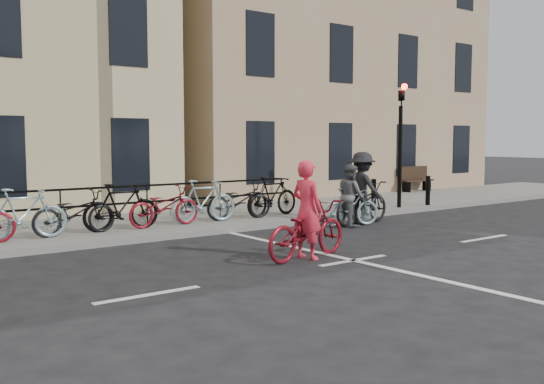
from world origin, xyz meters
TOP-DOWN VIEW (x-y plane):
  - ground at (0.00, 0.00)m, footprint 120.00×120.00m
  - sidewalk at (-4.00, 6.00)m, footprint 46.00×4.00m
  - building_east at (9.00, 13.00)m, footprint 14.00×10.00m
  - traffic_light at (6.20, 4.34)m, footprint 0.18×0.30m
  - bollard_east at (5.00, 4.25)m, footprint 0.14×0.14m
  - bollard_west at (7.40, 4.25)m, footprint 0.14×0.14m
  - bench at (11.00, 7.73)m, footprint 1.60×0.41m
  - parked_bikes at (-2.82, 5.04)m, footprint 11.45×1.23m
  - cyclist_pink at (-0.54, 0.65)m, footprint 2.11×1.02m
  - cyclist_grey at (3.00, 3.14)m, footprint 1.67×0.88m
  - cyclist_dark at (3.50, 3.24)m, footprint 2.17×1.29m

SIDE VIEW (x-z plane):
  - ground at x=0.00m, z-range 0.00..0.00m
  - sidewalk at x=-4.00m, z-range 0.00..0.15m
  - bollard_east at x=5.00m, z-range 0.15..1.05m
  - bollard_west at x=7.40m, z-range 0.15..1.05m
  - cyclist_pink at x=-0.54m, z-range -0.28..1.52m
  - cyclist_grey at x=3.00m, z-range -0.15..1.41m
  - parked_bikes at x=-2.82m, z-range 0.12..1.17m
  - bench at x=11.00m, z-range 0.19..1.16m
  - cyclist_dark at x=3.50m, z-range -0.20..1.66m
  - traffic_light at x=6.20m, z-range 0.50..4.40m
  - building_east at x=9.00m, z-range 0.15..12.15m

